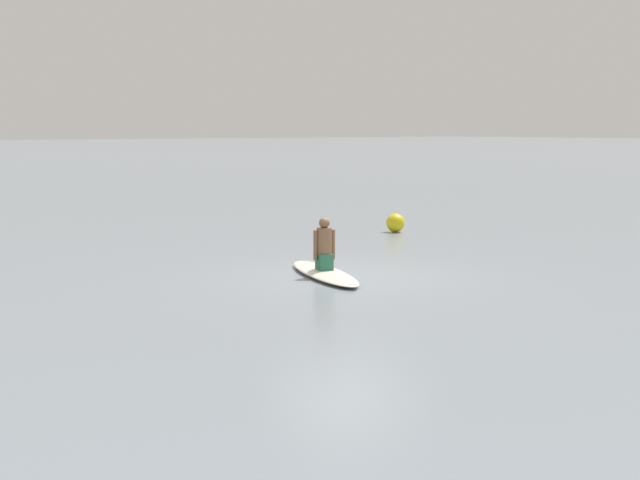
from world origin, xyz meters
The scene contains 4 objects.
ground_plane centered at (0.00, 0.00, 0.00)m, with size 400.00×400.00×0.00m, color gray.
surfboard centered at (0.30, 0.30, 0.07)m, with size 3.14×0.73×0.13m, color silver.
person_paddler centered at (0.30, 0.30, 0.57)m, with size 0.39×0.43×0.98m.
buoy_marker centered at (4.98, -5.45, 0.25)m, with size 0.50×0.50×0.50m, color yellow.
Camera 1 is at (-13.01, 9.98, 2.75)m, focal length 50.14 mm.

